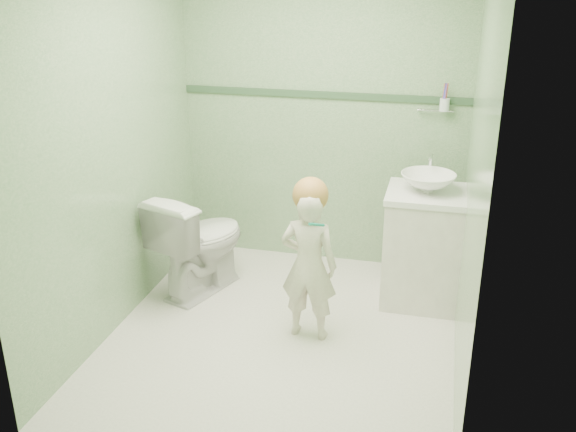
# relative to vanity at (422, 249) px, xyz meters

# --- Properties ---
(ground) EXTENTS (2.50, 2.50, 0.00)m
(ground) POSITION_rel_vanity_xyz_m (-0.84, -0.70, -0.40)
(ground) COLOR beige
(ground) RESTS_ON ground
(room_shell) EXTENTS (2.50, 2.54, 2.40)m
(room_shell) POSITION_rel_vanity_xyz_m (-0.84, -0.70, 0.80)
(room_shell) COLOR #7BA978
(room_shell) RESTS_ON ground
(trim_stripe) EXTENTS (2.20, 0.02, 0.05)m
(trim_stripe) POSITION_rel_vanity_xyz_m (-0.84, 0.54, 0.95)
(trim_stripe) COLOR #345337
(trim_stripe) RESTS_ON room_shell
(vanity) EXTENTS (0.52, 0.50, 0.80)m
(vanity) POSITION_rel_vanity_xyz_m (0.00, 0.00, 0.00)
(vanity) COLOR beige
(vanity) RESTS_ON ground
(counter) EXTENTS (0.54, 0.52, 0.04)m
(counter) POSITION_rel_vanity_xyz_m (0.00, 0.00, 0.41)
(counter) COLOR white
(counter) RESTS_ON vanity
(basin) EXTENTS (0.37, 0.37, 0.13)m
(basin) POSITION_rel_vanity_xyz_m (0.00, 0.00, 0.49)
(basin) COLOR white
(basin) RESTS_ON counter
(faucet) EXTENTS (0.03, 0.13, 0.18)m
(faucet) POSITION_rel_vanity_xyz_m (0.00, 0.19, 0.57)
(faucet) COLOR silver
(faucet) RESTS_ON counter
(cup_holder) EXTENTS (0.26, 0.07, 0.21)m
(cup_holder) POSITION_rel_vanity_xyz_m (0.05, 0.48, 0.93)
(cup_holder) COLOR silver
(cup_holder) RESTS_ON room_shell
(toilet) EXTENTS (0.66, 0.86, 0.77)m
(toilet) POSITION_rel_vanity_xyz_m (-1.58, -0.23, -0.01)
(toilet) COLOR white
(toilet) RESTS_ON ground
(toddler) EXTENTS (0.38, 0.26, 1.00)m
(toddler) POSITION_rel_vanity_xyz_m (-0.68, -0.65, 0.10)
(toddler) COLOR white
(toddler) RESTS_ON ground
(hair_cap) EXTENTS (0.22, 0.22, 0.22)m
(hair_cap) POSITION_rel_vanity_xyz_m (-0.68, -0.63, 0.56)
(hair_cap) COLOR #B8803F
(hair_cap) RESTS_ON toddler
(teal_toothbrush) EXTENTS (0.11, 0.13, 0.08)m
(teal_toothbrush) POSITION_rel_vanity_xyz_m (-0.61, -0.78, 0.44)
(teal_toothbrush) COLOR #148672
(teal_toothbrush) RESTS_ON toddler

